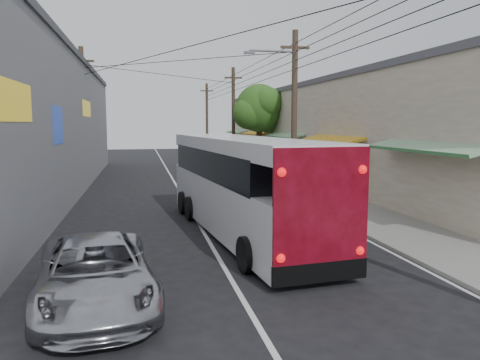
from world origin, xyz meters
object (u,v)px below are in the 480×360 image
object	(u,v)px
jeepney	(95,273)
pedestrian_far	(312,173)
coach_bus	(241,184)
parked_car_mid	(239,169)
pedestrian_near	(315,187)
parked_suv	(278,185)
parked_car_far	(221,159)

from	to	relation	value
jeepney	pedestrian_far	distance (m)	17.26
jeepney	pedestrian_far	bearing A→B (deg)	48.57
coach_bus	parked_car_mid	distance (m)	13.87
parked_car_mid	pedestrian_near	xyz separation A→B (m)	(1.41, -9.42, 0.08)
jeepney	parked_car_mid	xyz separation A→B (m)	(6.95, 19.00, 0.15)
parked_suv	pedestrian_near	xyz separation A→B (m)	(0.97, -2.42, 0.18)
parked_suv	parked_car_far	size ratio (longest dim) A/B	1.17
coach_bus	parked_suv	distance (m)	7.37
parked_suv	pedestrian_near	size ratio (longest dim) A/B	3.17
coach_bus	pedestrian_near	distance (m)	5.95
parked_car_mid	parked_car_far	bearing A→B (deg)	86.89
jeepney	coach_bus	bearing A→B (deg)	46.36
coach_bus	pedestrian_far	distance (m)	10.44
parked_car_far	pedestrian_far	distance (m)	15.22
parked_suv	parked_car_far	distance (m)	17.15
jeepney	parked_suv	distance (m)	14.09
parked_car_far	pedestrian_near	bearing A→B (deg)	-85.90
coach_bus	parked_car_far	xyz separation A→B (m)	(3.41, 23.71, -0.96)
coach_bus	pedestrian_near	xyz separation A→B (m)	(4.21, 4.13, -0.76)
parked_suv	coach_bus	bearing A→B (deg)	-115.02
parked_car_mid	parked_car_far	distance (m)	10.17
parked_suv	pedestrian_far	size ratio (longest dim) A/B	2.75
jeepney	pedestrian_far	xyz separation A→B (m)	(9.93, 14.12, 0.35)
parked_car_far	pedestrian_far	xyz separation A→B (m)	(2.37, -15.03, 0.32)
parked_car_far	pedestrian_far	world-z (taller)	pedestrian_far
parked_car_far	coach_bus	bearing A→B (deg)	-96.43
pedestrian_near	coach_bus	bearing A→B (deg)	31.58
parked_suv	pedestrian_near	distance (m)	2.62
parked_suv	parked_car_far	world-z (taller)	parked_suv
coach_bus	parked_car_far	world-z (taller)	coach_bus
jeepney	parked_car_mid	size ratio (longest dim) A/B	1.00
pedestrian_far	coach_bus	bearing A→B (deg)	45.29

